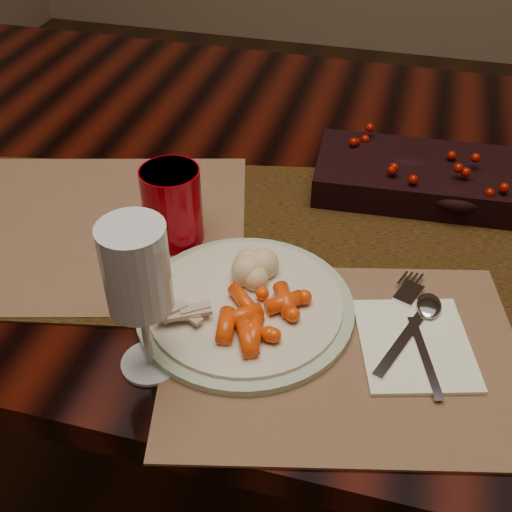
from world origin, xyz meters
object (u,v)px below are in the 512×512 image
(placemat_main, at_px, (342,353))
(baby_carrots, at_px, (248,315))
(napkin, at_px, (415,344))
(wine_glass, at_px, (141,302))
(red_cup, at_px, (172,206))
(dining_table, at_px, (303,350))
(turkey_shreds, at_px, (179,312))
(centerpiece, at_px, (421,173))
(dinner_plate, at_px, (245,306))
(mashed_potatoes, at_px, (249,264))

(placemat_main, distance_m, baby_carrots, 0.11)
(napkin, height_order, wine_glass, wine_glass)
(red_cup, distance_m, wine_glass, 0.23)
(wine_glass, bearing_deg, placemat_main, 18.81)
(dining_table, relative_size, turkey_shreds, 25.61)
(centerpiece, relative_size, dinner_plate, 1.18)
(napkin, bearing_deg, centerpiece, 77.10)
(centerpiece, xyz_separation_m, placemat_main, (-0.06, -0.36, -0.03))
(dinner_plate, xyz_separation_m, mashed_potatoes, (-0.01, 0.05, 0.03))
(turkey_shreds, bearing_deg, placemat_main, 2.80)
(dining_table, xyz_separation_m, placemat_main, (0.10, -0.33, 0.38))
(dinner_plate, relative_size, napkin, 1.83)
(mashed_potatoes, distance_m, turkey_shreds, 0.11)
(red_cup, height_order, wine_glass, wine_glass)
(placemat_main, distance_m, dinner_plate, 0.13)
(baby_carrots, bearing_deg, placemat_main, -3.34)
(mashed_potatoes, xyz_separation_m, red_cup, (-0.12, 0.07, 0.02))
(dining_table, distance_m, baby_carrots, 0.52)
(placemat_main, distance_m, wine_glass, 0.23)
(placemat_main, bearing_deg, wine_glass, -174.70)
(centerpiece, height_order, napkin, centerpiece)
(mashed_potatoes, xyz_separation_m, wine_glass, (-0.07, -0.15, 0.06))
(dinner_plate, bearing_deg, placemat_main, -16.18)
(centerpiece, xyz_separation_m, turkey_shreds, (-0.25, -0.37, -0.01))
(centerpiece, relative_size, wine_glass, 1.64)
(baby_carrots, height_order, red_cup, red_cup)
(mashed_potatoes, bearing_deg, dinner_plate, -81.17)
(centerpiece, distance_m, dinner_plate, 0.37)
(mashed_potatoes, relative_size, napkin, 0.50)
(dinner_plate, relative_size, baby_carrots, 2.60)
(dinner_plate, bearing_deg, centerpiece, 60.41)
(mashed_potatoes, distance_m, wine_glass, 0.18)
(red_cup, bearing_deg, mashed_potatoes, -28.35)
(centerpiece, height_order, red_cup, red_cup)
(baby_carrots, bearing_deg, centerpiece, 64.13)
(dining_table, bearing_deg, dinner_plate, -95.22)
(baby_carrots, relative_size, napkin, 0.70)
(baby_carrots, distance_m, mashed_potatoes, 0.08)
(turkey_shreds, bearing_deg, mashed_potatoes, 57.25)
(baby_carrots, bearing_deg, dinner_plate, 112.83)
(placemat_main, xyz_separation_m, wine_glass, (-0.20, -0.07, 0.09))
(napkin, bearing_deg, placemat_main, -174.28)
(placemat_main, xyz_separation_m, dinner_plate, (-0.12, 0.04, 0.01))
(napkin, relative_size, red_cup, 1.32)
(dining_table, bearing_deg, turkey_shreds, -105.04)
(napkin, bearing_deg, dining_table, 103.62)
(centerpiece, relative_size, mashed_potatoes, 4.35)
(baby_carrots, relative_size, wine_glass, 0.53)
(placemat_main, relative_size, mashed_potatoes, 5.64)
(centerpiece, height_order, placemat_main, centerpiece)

